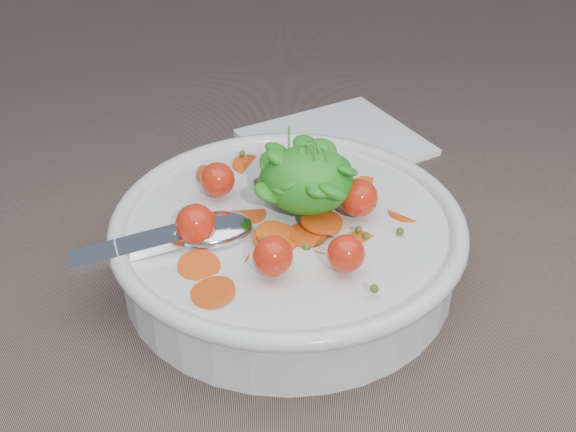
{
  "coord_description": "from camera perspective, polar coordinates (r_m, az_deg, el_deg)",
  "views": [
    {
      "loc": [
        -0.02,
        -0.42,
        0.34
      ],
      "look_at": [
        -0.02,
        0.0,
        0.05
      ],
      "focal_mm": 45.0,
      "sensor_mm": 36.0,
      "label": 1
    }
  ],
  "objects": [
    {
      "name": "bowl",
      "position": [
        0.52,
        -0.01,
        -1.93
      ],
      "size": [
        0.27,
        0.25,
        0.11
      ],
      "color": "silver",
      "rests_on": "ground"
    },
    {
      "name": "napkin",
      "position": [
        0.71,
        3.72,
        5.84
      ],
      "size": [
        0.2,
        0.19,
        0.01
      ],
      "primitive_type": "cube",
      "rotation": [
        0.0,
        0.0,
        0.51
      ],
      "color": "white",
      "rests_on": "ground"
    },
    {
      "name": "ground",
      "position": [
        0.54,
        2.25,
        -4.62
      ],
      "size": [
        6.0,
        6.0,
        0.0
      ],
      "primitive_type": "plane",
      "color": "#715C51",
      "rests_on": "ground"
    }
  ]
}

